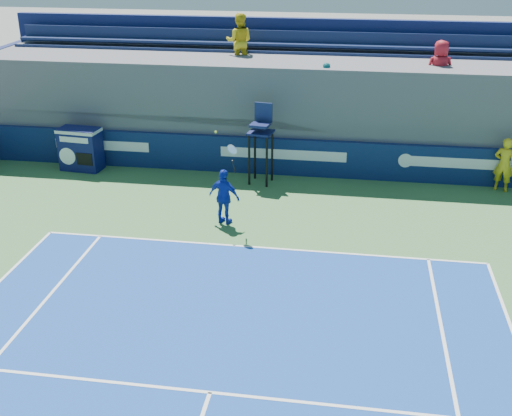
% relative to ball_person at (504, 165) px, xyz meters
% --- Properties ---
extents(ball_person, '(0.71, 0.59, 1.65)m').
position_rel_ball_person_xyz_m(ball_person, '(0.00, 0.00, 0.00)').
color(ball_person, yellow).
rests_on(ball_person, apron).
extents(back_hoarding, '(20.40, 0.21, 1.20)m').
position_rel_ball_person_xyz_m(back_hoarding, '(-6.65, 0.35, -0.23)').
color(back_hoarding, '#0D1B49').
rests_on(back_hoarding, ground).
extents(match_clock, '(1.38, 0.85, 1.40)m').
position_rel_ball_person_xyz_m(match_clock, '(-13.20, -0.19, -0.09)').
color(match_clock, '#0F144C').
rests_on(match_clock, ground).
extents(umpire_chair, '(0.80, 0.80, 2.48)m').
position_rel_ball_person_xyz_m(umpire_chair, '(-7.24, -0.44, 0.69)').
color(umpire_chair, black).
rests_on(umpire_chair, ground).
extents(tennis_player, '(0.96, 0.66, 2.57)m').
position_rel_ball_person_xyz_m(tennis_player, '(-7.76, -3.58, -0.06)').
color(tennis_player, '#152DAB').
rests_on(tennis_player, apron).
extents(stadium_seating, '(21.00, 4.05, 4.72)m').
position_rel_ball_person_xyz_m(stadium_seating, '(-6.64, 2.40, 1.01)').
color(stadium_seating, '#58585E').
rests_on(stadium_seating, ground).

